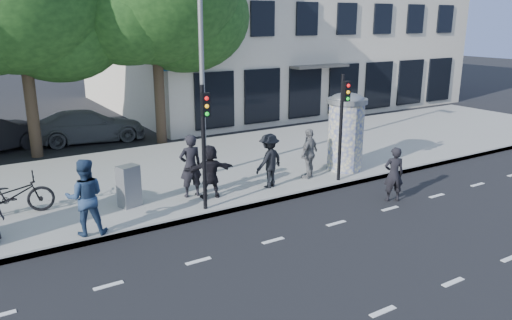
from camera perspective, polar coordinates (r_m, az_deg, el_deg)
ground at (r=11.23m, az=6.06°, el=-11.71°), size 120.00×120.00×0.00m
sidewalk at (r=17.27m, az=-9.41°, el=-1.60°), size 40.00×8.00×0.15m
curb at (r=13.90m, az=-3.01°, el=-5.75°), size 40.00×0.10×0.16m
lane_dash_near at (r=9.83m, az=14.29°, el=-16.44°), size 32.00×0.12×0.01m
lane_dash_far at (r=12.24m, az=1.98°, el=-9.19°), size 32.00×0.12×0.01m
ad_column_right at (r=17.31m, az=10.23°, el=3.41°), size 1.36×1.36×2.65m
traffic_pole_near at (r=13.20m, az=-5.93°, el=2.83°), size 0.22×0.31×3.40m
traffic_pole_far at (r=15.86m, az=9.85°, el=4.86°), size 0.22×0.31×3.40m
street_lamp at (r=16.04m, az=-6.23°, el=14.35°), size 0.25×0.93×8.00m
building at (r=33.23m, az=1.28°, el=17.18°), size 20.30×15.85×12.00m
ped_b at (r=14.56m, az=-7.50°, el=-0.67°), size 0.70×0.47×1.86m
ped_c at (r=12.57m, az=-18.93°, el=-4.04°), size 1.08×0.94×1.88m
ped_d at (r=15.29m, az=1.51°, el=-0.08°), size 1.23×0.93×1.69m
ped_e at (r=16.27m, az=6.09°, el=0.75°), size 1.11×0.90×1.65m
ped_f at (r=14.46m, az=-5.30°, el=-1.29°), size 1.55×0.86×1.58m
man_road at (r=15.09m, az=15.47°, el=-1.58°), size 0.71×0.61×1.63m
bicycle at (r=14.66m, az=-26.09°, el=-3.67°), size 0.92×2.13×1.09m
cabinet_left at (r=14.23m, az=-14.33°, el=-2.90°), size 0.65×0.55×1.16m
cabinet_right at (r=17.61m, az=9.26°, el=0.85°), size 0.63×0.55×1.09m
car_right at (r=22.95m, az=-18.63°, el=3.69°), size 2.50×4.98×1.39m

